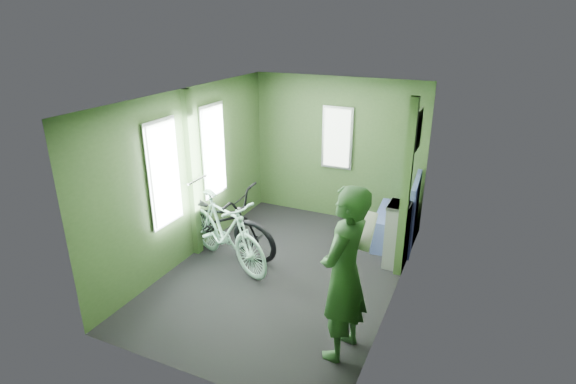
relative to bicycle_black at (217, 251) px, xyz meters
name	(u,v)px	position (x,y,z in m)	size (l,w,h in m)	color
room	(283,167)	(1.08, -0.07, 1.44)	(4.00, 4.02, 2.31)	black
bicycle_black	(217,251)	(0.00, 0.00, 0.00)	(0.70, 2.00, 1.05)	black
bicycle_mint	(227,264)	(0.32, -0.24, 0.00)	(0.47, 1.67, 1.00)	#A0E0C6
passenger	(344,274)	(2.25, -1.22, 0.89)	(0.52, 0.76, 1.77)	#305931
waste_box	(397,235)	(2.38, 0.69, 0.44)	(0.26, 0.37, 0.89)	slate
bench_seat	(397,224)	(2.27, 1.34, 0.30)	(0.61, 1.01, 1.03)	navy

